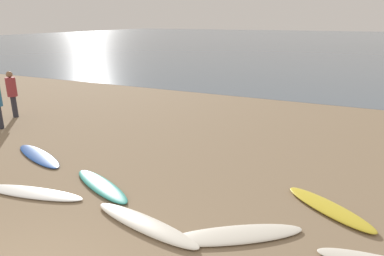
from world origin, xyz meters
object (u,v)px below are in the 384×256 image
object	(u,v)px
surfboard_6	(236,235)
person_0	(12,90)
surfboard_2	(39,156)
surfboard_4	(101,186)
surfboard_3	(32,193)
surfboard_5	(145,224)
surfboard_7	(329,208)

from	to	relation	value
surfboard_6	person_0	world-z (taller)	person_0
surfboard_2	surfboard_4	world-z (taller)	surfboard_4
surfboard_3	person_0	size ratio (longest dim) A/B	1.38
surfboard_5	person_0	world-z (taller)	person_0
surfboard_6	person_0	xyz separation A→B (m)	(-9.99, 3.73, 0.99)
surfboard_2	person_0	bearing A→B (deg)	168.08
surfboard_5	surfboard_7	world-z (taller)	surfboard_7
surfboard_6	surfboard_7	bearing A→B (deg)	15.12
surfboard_2	surfboard_6	world-z (taller)	surfboard_6
surfboard_4	surfboard_6	size ratio (longest dim) A/B	0.87
surfboard_7	person_0	bearing A→B (deg)	-156.29
surfboard_5	surfboard_7	distance (m)	3.59
surfboard_6	surfboard_7	xyz separation A→B (m)	(1.40, 1.59, 0.01)
surfboard_5	surfboard_3	bearing A→B (deg)	-168.85
surfboard_4	surfboard_3	bearing A→B (deg)	-118.63
surfboard_5	surfboard_6	size ratio (longest dim) A/B	0.99
surfboard_2	surfboard_7	bearing A→B (deg)	23.61
surfboard_3	surfboard_4	world-z (taller)	surfboard_4
surfboard_2	person_0	xyz separation A→B (m)	(-4.00, 2.54, 1.00)
surfboard_2	surfboard_5	distance (m)	4.67
surfboard_2	surfboard_7	world-z (taller)	surfboard_7
surfboard_3	surfboard_6	size ratio (longest dim) A/B	1.00
surfboard_2	surfboard_6	size ratio (longest dim) A/B	0.95
surfboard_3	surfboard_6	world-z (taller)	surfboard_6
surfboard_4	surfboard_7	distance (m)	4.81
surfboard_4	surfboard_6	xyz separation A→B (m)	(3.29, -0.49, -0.01)
surfboard_4	surfboard_6	world-z (taller)	surfboard_4
surfboard_4	surfboard_6	distance (m)	3.32
surfboard_2	surfboard_7	size ratio (longest dim) A/B	1.16
surfboard_2	surfboard_4	bearing A→B (deg)	5.96
surfboard_2	surfboard_6	xyz separation A→B (m)	(5.98, -1.19, 0.00)
surfboard_6	person_0	size ratio (longest dim) A/B	1.39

